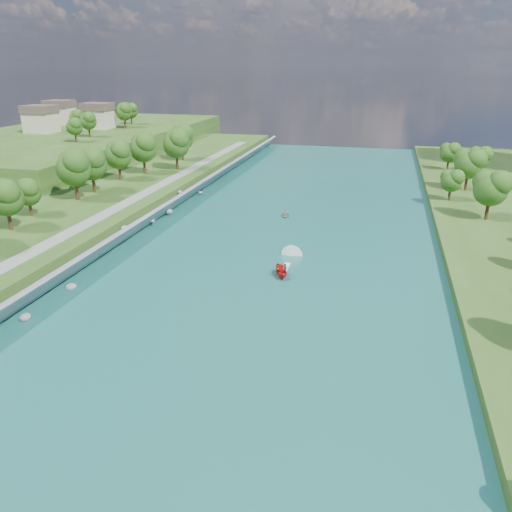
# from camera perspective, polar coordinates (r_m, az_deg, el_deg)

# --- Properties ---
(ground) EXTENTS (260.00, 260.00, 0.00)m
(ground) POSITION_cam_1_polar(r_m,az_deg,el_deg) (63.36, -2.76, -6.83)
(ground) COLOR #2D5119
(ground) RESTS_ON ground
(river_water) EXTENTS (55.00, 240.00, 0.10)m
(river_water) POSITION_cam_1_polar(r_m,az_deg,el_deg) (80.92, 1.35, -0.35)
(river_water) COLOR #175A57
(river_water) RESTS_ON ground
(berm_west) EXTENTS (45.00, 240.00, 3.50)m
(berm_west) POSITION_cam_1_polar(r_m,az_deg,el_deg) (103.07, -26.89, 3.09)
(berm_west) COLOR #2D5119
(berm_west) RESTS_ON ground
(ridge_west) EXTENTS (60.00, 120.00, 9.00)m
(ridge_west) POSITION_cam_1_polar(r_m,az_deg,el_deg) (180.29, -19.72, 11.92)
(ridge_west) COLOR #2D5119
(ridge_west) RESTS_ON ground
(riprap_bank) EXTENTS (3.83, 236.00, 4.08)m
(riprap_bank) POSITION_cam_1_polar(r_m,az_deg,el_deg) (88.78, -15.23, 2.07)
(riprap_bank) COLOR slate
(riprap_bank) RESTS_ON ground
(riverside_path) EXTENTS (3.00, 200.00, 0.10)m
(riverside_path) POSITION_cam_1_polar(r_m,az_deg,el_deg) (92.17, -18.76, 3.53)
(riverside_path) COLOR gray
(riverside_path) RESTS_ON berm_west
(ridge_houses) EXTENTS (29.50, 29.50, 8.40)m
(ridge_houses) POSITION_cam_1_polar(r_m,az_deg,el_deg) (186.84, -20.84, 14.81)
(ridge_houses) COLOR beige
(ridge_houses) RESTS_ON ridge_west
(trees_ridge) EXTENTS (17.73, 49.10, 9.91)m
(trees_ridge) POSITION_cam_1_polar(r_m,az_deg,el_deg) (174.52, -16.88, 14.95)
(trees_ridge) COLOR #1F4913
(trees_ridge) RESTS_ON ridge_west
(motorboat) EXTENTS (3.60, 18.88, 2.17)m
(motorboat) POSITION_cam_1_polar(r_m,az_deg,el_deg) (75.63, 3.14, -1.39)
(motorboat) COLOR red
(motorboat) RESTS_ON river_water
(raft) EXTENTS (2.61, 3.32, 1.48)m
(raft) POSITION_cam_1_polar(r_m,az_deg,el_deg) (103.58, 3.37, 4.71)
(raft) COLOR gray
(raft) RESTS_ON river_water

